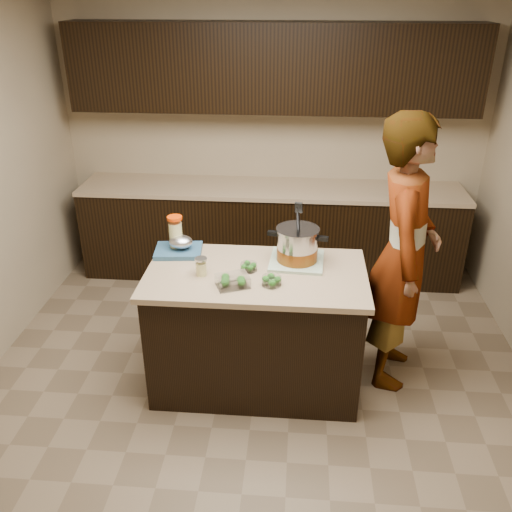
{
  "coord_description": "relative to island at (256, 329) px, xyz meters",
  "views": [
    {
      "loc": [
        0.26,
        -3.13,
        2.59
      ],
      "look_at": [
        0.0,
        0.0,
        1.02
      ],
      "focal_mm": 38.0,
      "sensor_mm": 36.0,
      "label": 1
    }
  ],
  "objects": [
    {
      "name": "person",
      "position": [
        0.98,
        0.21,
        0.51
      ],
      "size": [
        0.58,
        0.78,
        1.93
      ],
      "primitive_type": "imported",
      "rotation": [
        0.0,
        0.0,
        1.39
      ],
      "color": "gray",
      "rests_on": "ground"
    },
    {
      "name": "island",
      "position": [
        0.0,
        0.0,
        0.0
      ],
      "size": [
        1.46,
        0.81,
        0.9
      ],
      "color": "black",
      "rests_on": "ground"
    },
    {
      "name": "broccoli_tub_right",
      "position": [
        0.11,
        -0.16,
        0.47
      ],
      "size": [
        0.14,
        0.14,
        0.06
      ],
      "rotation": [
        0.0,
        0.0,
        -0.15
      ],
      "color": "silver",
      "rests_on": "island"
    },
    {
      "name": "room_shell",
      "position": [
        0.0,
        0.0,
        1.26
      ],
      "size": [
        4.04,
        4.04,
        2.72
      ],
      "color": "tan",
      "rests_on": "ground"
    },
    {
      "name": "broccoli_tub_left",
      "position": [
        -0.05,
        0.02,
        0.47
      ],
      "size": [
        0.12,
        0.12,
        0.05
      ],
      "rotation": [
        0.0,
        0.0,
        0.1
      ],
      "color": "silver",
      "rests_on": "island"
    },
    {
      "name": "ground_plane",
      "position": [
        0.0,
        0.0,
        -0.45
      ],
      "size": [
        4.0,
        4.0,
        0.0
      ],
      "primitive_type": "plane",
      "color": "brown",
      "rests_on": "ground"
    },
    {
      "name": "mason_jar",
      "position": [
        -0.35,
        -0.07,
        0.51
      ],
      "size": [
        0.09,
        0.09,
        0.13
      ],
      "rotation": [
        0.0,
        0.0,
        0.16
      ],
      "color": "#D7CF83",
      "rests_on": "island"
    },
    {
      "name": "broccoli_tub_rect",
      "position": [
        -0.13,
        -0.19,
        0.48
      ],
      "size": [
        0.24,
        0.21,
        0.07
      ],
      "rotation": [
        0.0,
        0.0,
        0.4
      ],
      "color": "silver",
      "rests_on": "island"
    },
    {
      "name": "lemonade_pitcher",
      "position": [
        -0.59,
        0.28,
        0.57
      ],
      "size": [
        0.13,
        0.13,
        0.26
      ],
      "rotation": [
        0.0,
        0.0,
        0.26
      ],
      "color": "#D7CF83",
      "rests_on": "island"
    },
    {
      "name": "stock_pot",
      "position": [
        0.27,
        0.17,
        0.56
      ],
      "size": [
        0.41,
        0.34,
        0.41
      ],
      "rotation": [
        0.0,
        0.0,
        -0.17
      ],
      "color": "#B7B7BC",
      "rests_on": "dish_towel"
    },
    {
      "name": "back_cabinets",
      "position": [
        0.0,
        1.74,
        0.49
      ],
      "size": [
        3.6,
        0.63,
        2.33
      ],
      "color": "black",
      "rests_on": "ground"
    },
    {
      "name": "dish_towel",
      "position": [
        0.27,
        0.17,
        0.46
      ],
      "size": [
        0.38,
        0.38,
        0.02
      ],
      "primitive_type": "cube",
      "rotation": [
        0.0,
        0.0,
        -0.06
      ],
      "color": "#63936A",
      "rests_on": "island"
    },
    {
      "name": "blue_tray",
      "position": [
        -0.56,
        0.25,
        0.49
      ],
      "size": [
        0.35,
        0.29,
        0.12
      ],
      "rotation": [
        0.0,
        0.0,
        0.1
      ],
      "color": "navy",
      "rests_on": "island"
    }
  ]
}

